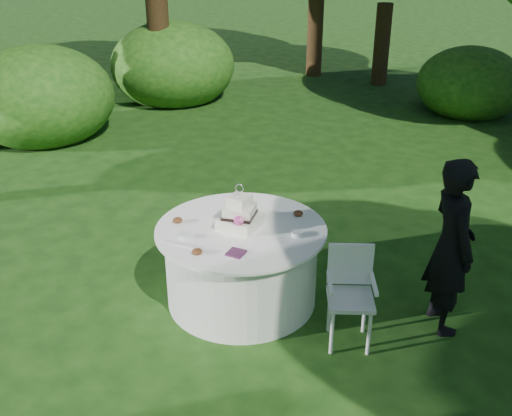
{
  "coord_description": "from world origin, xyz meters",
  "views": [
    {
      "loc": [
        2.16,
        -4.29,
        3.28
      ],
      "look_at": [
        0.15,
        0.0,
        1.0
      ],
      "focal_mm": 42.0,
      "sensor_mm": 36.0,
      "label": 1
    }
  ],
  "objects_px": {
    "cake": "(240,216)",
    "chair": "(350,287)",
    "table": "(241,264)",
    "napkins": "(236,253)",
    "guest": "(451,246)"
  },
  "relations": [
    {
      "from": "cake",
      "to": "chair",
      "type": "distance_m",
      "value": 1.17
    },
    {
      "from": "table",
      "to": "napkins",
      "type": "bearing_deg",
      "value": -68.59
    },
    {
      "from": "napkins",
      "to": "guest",
      "type": "bearing_deg",
      "value": 27.8
    },
    {
      "from": "guest",
      "to": "chair",
      "type": "xyz_separation_m",
      "value": [
        -0.7,
        -0.55,
        -0.28
      ]
    },
    {
      "from": "napkins",
      "to": "chair",
      "type": "height_order",
      "value": "chair"
    },
    {
      "from": "napkins",
      "to": "cake",
      "type": "height_order",
      "value": "cake"
    },
    {
      "from": "napkins",
      "to": "cake",
      "type": "bearing_deg",
      "value": 112.95
    },
    {
      "from": "guest",
      "to": "table",
      "type": "distance_m",
      "value": 1.87
    },
    {
      "from": "napkins",
      "to": "table",
      "type": "relative_size",
      "value": 0.09
    },
    {
      "from": "guest",
      "to": "cake",
      "type": "relative_size",
      "value": 3.68
    },
    {
      "from": "napkins",
      "to": "table",
      "type": "bearing_deg",
      "value": 111.41
    },
    {
      "from": "table",
      "to": "chair",
      "type": "relative_size",
      "value": 1.79
    },
    {
      "from": "cake",
      "to": "guest",
      "type": "bearing_deg",
      "value": 12.43
    },
    {
      "from": "guest",
      "to": "cake",
      "type": "bearing_deg",
      "value": 69.68
    },
    {
      "from": "guest",
      "to": "table",
      "type": "xyz_separation_m",
      "value": [
        -1.78,
        -0.41,
        -0.41
      ]
    }
  ]
}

